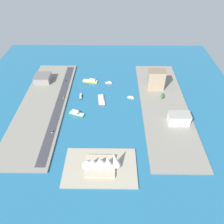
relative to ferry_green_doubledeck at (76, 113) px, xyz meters
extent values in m
plane|color=#23668E|center=(-39.15, -20.23, -2.19)|extent=(440.00, 440.00, 0.00)
cube|color=gray|center=(-132.10, -20.23, -0.98)|extent=(70.00, 240.00, 2.43)
cube|color=gray|center=(53.81, -20.23, -0.98)|extent=(70.00, 240.00, 2.43)
cube|color=#A89E89|center=(-40.18, 91.42, -1.19)|extent=(83.36, 53.41, 2.00)
cube|color=#38383D|center=(28.62, -20.23, 0.31)|extent=(12.39, 228.00, 0.15)
cube|color=#2D8C4C|center=(-0.75, 0.29, -1.17)|extent=(24.12, 15.18, 2.03)
cone|color=#2D8C4C|center=(-11.99, 4.57, -1.17)|extent=(2.36, 2.36, 1.83)
cube|color=white|center=(1.49, -0.57, 1.80)|extent=(11.44, 9.15, 3.91)
cube|color=beige|center=(-0.75, 0.29, -0.11)|extent=(23.16, 14.57, 0.10)
cube|color=yellow|center=(-12.94, -87.04, -0.98)|extent=(27.11, 12.43, 2.42)
cone|color=yellow|center=(0.52, -89.80, -0.98)|extent=(2.57, 2.57, 2.18)
cube|color=white|center=(-16.71, -86.27, 1.86)|extent=(11.44, 7.57, 3.25)
cube|color=beige|center=(-12.94, -87.04, 0.28)|extent=(26.03, 11.93, 0.10)
cube|color=#1E284C|center=(-1.38, -43.02, -1.30)|extent=(4.82, 15.48, 1.78)
cone|color=#1E284C|center=(-0.66, -51.08, -1.30)|extent=(1.74, 1.74, 1.61)
cube|color=white|center=(-1.58, -40.74, 0.69)|extent=(2.68, 5.81, 2.18)
cube|color=beige|center=(-1.38, -43.02, -0.35)|extent=(4.63, 14.86, 0.10)
cube|color=brown|center=(-35.34, -33.66, -1.58)|extent=(13.14, 28.29, 1.22)
cone|color=brown|center=(-36.99, -19.77, -1.58)|extent=(1.22, 1.22, 1.10)
cube|color=white|center=(-34.78, -38.34, -0.11)|extent=(8.41, 15.62, 1.73)
cube|color=beige|center=(-35.34, -33.66, -0.92)|extent=(12.62, 27.16, 0.10)
cube|color=#999EA3|center=(-82.56, -40.67, -1.58)|extent=(12.20, 8.29, 1.22)
cone|color=#999EA3|center=(-76.95, -42.67, -1.58)|extent=(1.41, 1.41, 1.10)
cube|color=white|center=(-83.65, -40.27, -0.01)|extent=(5.57, 4.58, 1.91)
cube|color=beige|center=(-82.56, -40.67, -0.92)|extent=(11.71, 7.96, 0.10)
cube|color=orange|center=(-45.92, -82.28, -1.36)|extent=(12.00, 4.67, 1.66)
cone|color=orange|center=(-39.51, -82.41, -1.36)|extent=(1.53, 1.53, 1.50)
cube|color=white|center=(-47.14, -82.25, 0.70)|extent=(4.76, 2.93, 2.45)
cube|color=beige|center=(-45.92, -82.28, -0.48)|extent=(11.52, 4.49, 0.10)
cube|color=tan|center=(-124.01, -64.65, 16.87)|extent=(26.81, 15.58, 33.27)
cube|color=#7C6B55|center=(-124.01, -64.65, 33.91)|extent=(27.88, 16.21, 0.80)
cube|color=gray|center=(69.13, -84.47, 5.90)|extent=(25.82, 24.98, 11.32)
cube|color=slate|center=(69.13, -84.47, 11.96)|extent=(26.85, 25.98, 0.80)
cube|color=silver|center=(-144.44, 18.98, 8.02)|extent=(28.43, 16.05, 15.57)
cube|color=#9D9992|center=(-144.44, 18.98, 16.21)|extent=(29.56, 16.70, 0.80)
cylinder|color=black|center=(27.69, 36.45, 0.71)|extent=(0.26, 0.64, 0.64)
cylinder|color=black|center=(25.90, 36.43, 0.71)|extent=(0.26, 0.64, 0.64)
cylinder|color=black|center=(27.66, 39.71, 0.71)|extent=(0.26, 0.64, 0.64)
cylinder|color=black|center=(25.86, 39.69, 0.71)|extent=(0.26, 0.64, 0.64)
cube|color=#B7B7BC|center=(26.78, 38.07, 1.02)|extent=(2.05, 4.68, 0.83)
cube|color=#262D38|center=(26.77, 38.30, 1.74)|extent=(1.79, 2.63, 0.61)
cylinder|color=black|center=(25.86, -38.41, 0.71)|extent=(0.26, 0.64, 0.64)
cylinder|color=black|center=(24.10, -38.44, 0.71)|extent=(0.26, 0.64, 0.64)
cylinder|color=black|center=(25.80, -35.15, 0.71)|extent=(0.26, 0.64, 0.64)
cylinder|color=black|center=(24.04, -35.18, 0.71)|extent=(0.26, 0.64, 0.64)
cube|color=yellow|center=(24.95, -36.79, 0.97)|extent=(2.05, 4.69, 0.72)
cube|color=#262D38|center=(24.95, -36.56, 1.59)|extent=(1.77, 2.64, 0.53)
cylinder|color=black|center=(30.10, -83.68, 0.71)|extent=(0.27, 0.65, 0.64)
cylinder|color=black|center=(31.62, -83.64, 0.71)|extent=(0.27, 0.65, 0.64)
cylinder|color=black|center=(30.17, -86.64, 0.71)|extent=(0.27, 0.65, 0.64)
cylinder|color=black|center=(31.69, -86.60, 0.71)|extent=(0.27, 0.65, 0.64)
cube|color=blue|center=(30.90, -85.14, 1.05)|extent=(1.82, 4.27, 0.89)
cube|color=#262D38|center=(30.90, -85.35, 1.79)|extent=(1.57, 2.40, 0.57)
cylinder|color=black|center=(21.47, 14.87, 2.99)|extent=(0.18, 0.18, 5.50)
cube|color=black|center=(21.47, 14.87, 6.24)|extent=(0.36, 0.36, 1.00)
sphere|color=red|center=(21.47, 14.87, 6.59)|extent=(0.24, 0.24, 0.24)
sphere|color=yellow|center=(21.47, 14.87, 6.24)|extent=(0.24, 0.24, 0.24)
sphere|color=green|center=(21.47, 14.87, 5.89)|extent=(0.24, 0.24, 0.24)
cube|color=#BCAD93|center=(-40.18, 91.42, 1.31)|extent=(33.94, 29.72, 3.00)
cone|color=white|center=(-57.13, 91.42, 13.22)|extent=(12.68, 8.75, 22.13)
cone|color=white|center=(-48.80, 91.42, 10.62)|extent=(9.69, 8.30, 16.31)
cone|color=white|center=(-40.18, 91.42, 8.82)|extent=(14.09, 13.00, 13.20)
cone|color=white|center=(-31.65, 91.42, 8.40)|extent=(10.52, 9.05, 12.34)
cone|color=white|center=(-25.81, 91.42, 6.69)|extent=(14.38, 13.62, 9.18)
cylinder|color=brown|center=(-132.45, -41.10, 1.99)|extent=(0.50, 0.50, 3.50)
sphere|color=#2D7233|center=(-132.45, -41.10, 5.51)|extent=(4.45, 4.45, 4.45)
cylinder|color=brown|center=(-130.63, -34.29, 2.25)|extent=(0.50, 0.50, 4.03)
sphere|color=#2D7233|center=(-130.63, -34.29, 6.30)|extent=(5.08, 5.08, 5.08)
camera|label=1|loc=(-55.27, 235.04, 209.13)|focal=34.47mm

